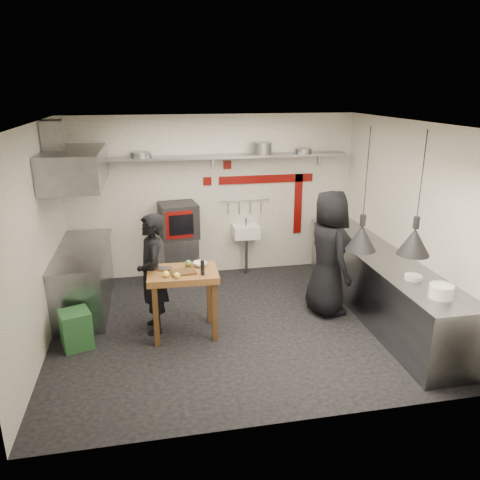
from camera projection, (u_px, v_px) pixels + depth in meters
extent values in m
plane|color=black|center=(235.00, 325.00, 6.66)|extent=(5.00, 5.00, 0.00)
plane|color=beige|center=(235.00, 123.00, 5.79)|extent=(5.00, 5.00, 0.00)
cube|color=silver|center=(213.00, 197.00, 8.18)|extent=(5.00, 0.04, 2.80)
cube|color=silver|center=(277.00, 297.00, 4.27)|extent=(5.00, 0.04, 2.80)
cube|color=silver|center=(36.00, 243.00, 5.77)|extent=(0.04, 4.20, 2.80)
cube|color=silver|center=(407.00, 221.00, 6.68)|extent=(0.04, 4.20, 2.80)
cube|color=#650806|center=(266.00, 179.00, 8.25)|extent=(1.70, 0.02, 0.14)
cube|color=#650806|center=(298.00, 204.00, 8.51)|extent=(0.14, 0.02, 1.10)
cube|color=#650806|center=(227.00, 165.00, 8.04)|extent=(0.14, 0.02, 0.14)
cube|color=#650806|center=(207.00, 181.00, 8.06)|extent=(0.14, 0.02, 0.14)
cube|color=slate|center=(214.00, 157.00, 7.79)|extent=(4.60, 0.34, 0.04)
cube|color=slate|center=(97.00, 165.00, 7.62)|extent=(0.04, 0.06, 0.24)
cube|color=slate|center=(213.00, 161.00, 7.96)|extent=(0.04, 0.06, 0.24)
cube|color=slate|center=(319.00, 158.00, 8.31)|extent=(0.04, 0.06, 0.24)
cylinder|color=slate|center=(140.00, 155.00, 7.55)|extent=(0.33, 0.33, 0.09)
cylinder|color=slate|center=(145.00, 155.00, 7.57)|extent=(0.29, 0.29, 0.07)
cylinder|color=slate|center=(261.00, 148.00, 7.90)|extent=(0.39, 0.39, 0.20)
cylinder|color=slate|center=(303.00, 151.00, 8.05)|extent=(0.34, 0.34, 0.08)
cube|color=slate|center=(179.00, 258.00, 8.10)|extent=(0.66, 0.61, 0.80)
cube|color=black|center=(178.00, 220.00, 7.87)|extent=(0.68, 0.64, 0.58)
cube|color=#650806|center=(179.00, 225.00, 7.61)|extent=(0.44, 0.08, 0.46)
cube|color=black|center=(181.00, 225.00, 7.61)|extent=(0.40, 0.07, 0.34)
cube|color=silver|center=(246.00, 232.00, 8.31)|extent=(0.46, 0.34, 0.22)
cylinder|color=slate|center=(246.00, 222.00, 8.25)|extent=(0.03, 0.03, 0.14)
cylinder|color=slate|center=(246.00, 256.00, 8.41)|extent=(0.06, 0.06, 0.66)
cylinder|color=slate|center=(244.00, 200.00, 8.27)|extent=(0.90, 0.02, 0.02)
cube|color=slate|center=(378.00, 284.00, 6.91)|extent=(0.70, 3.80, 0.90)
cube|color=slate|center=(381.00, 255.00, 6.77)|extent=(0.76, 3.90, 0.03)
cylinder|color=silver|center=(441.00, 291.00, 5.34)|extent=(0.27, 0.27, 0.15)
cylinder|color=silver|center=(413.00, 277.00, 5.86)|extent=(0.29, 0.29, 0.05)
cube|color=slate|center=(84.00, 279.00, 7.11)|extent=(0.70, 1.90, 0.90)
cube|color=slate|center=(81.00, 250.00, 6.96)|extent=(0.76, 2.00, 0.03)
cube|color=slate|center=(75.00, 167.00, 6.59)|extent=(0.78, 1.60, 0.50)
cube|color=slate|center=(53.00, 139.00, 6.42)|extent=(0.28, 0.28, 0.50)
cube|color=#23542A|center=(76.00, 329.00, 6.04)|extent=(0.46, 0.46, 0.50)
cube|color=#4F3419|center=(183.00, 272.00, 6.09)|extent=(0.34, 0.25, 0.02)
cylinder|color=black|center=(203.00, 268.00, 6.00)|extent=(0.06, 0.06, 0.20)
sphere|color=#FFE445|center=(166.00, 274.00, 5.96)|extent=(0.10, 0.10, 0.08)
sphere|color=#FFE445|center=(177.00, 275.00, 5.92)|extent=(0.10, 0.10, 0.08)
sphere|color=olive|center=(188.00, 263.00, 6.28)|extent=(0.12, 0.12, 0.09)
cube|color=slate|center=(164.00, 269.00, 6.19)|extent=(0.22, 0.19, 0.03)
imported|color=silver|center=(200.00, 264.00, 6.31)|extent=(0.22, 0.22, 0.06)
imported|color=black|center=(152.00, 274.00, 6.29)|extent=(0.46, 0.64, 1.66)
imported|color=black|center=(329.00, 253.00, 6.79)|extent=(0.68, 0.96, 1.86)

